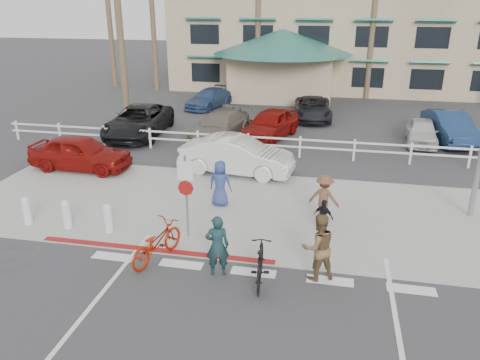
% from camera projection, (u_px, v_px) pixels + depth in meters
% --- Properties ---
extents(ground, '(140.00, 140.00, 0.00)m').
position_uv_depth(ground, '(249.00, 285.00, 11.85)').
color(ground, '#333335').
extents(bike_path, '(12.00, 16.00, 0.01)m').
position_uv_depth(bike_path, '(232.00, 338.00, 10.02)').
color(bike_path, '#333335').
rests_on(bike_path, ground).
extents(sidewalk_plaza, '(22.00, 7.00, 0.01)m').
position_uv_depth(sidewalk_plaza, '(273.00, 211.00, 15.95)').
color(sidewalk_plaza, gray).
rests_on(sidewalk_plaza, ground).
extents(cross_street, '(40.00, 5.00, 0.01)m').
position_uv_depth(cross_street, '(286.00, 172.00, 19.61)').
color(cross_street, '#333335').
rests_on(cross_street, ground).
extents(parking_lot, '(50.00, 16.00, 0.01)m').
position_uv_depth(parking_lot, '(303.00, 118.00, 28.28)').
color(parking_lot, '#333335').
rests_on(parking_lot, ground).
extents(curb_red, '(7.00, 0.25, 0.02)m').
position_uv_depth(curb_red, '(155.00, 250.00, 13.50)').
color(curb_red, maroon).
rests_on(curb_red, ground).
extents(rail_fence, '(29.40, 0.16, 1.00)m').
position_uv_depth(rail_fence, '(302.00, 147.00, 21.16)').
color(rail_fence, silver).
rests_on(rail_fence, ground).
extents(building, '(28.00, 16.00, 11.30)m').
position_uv_depth(building, '(344.00, 13.00, 37.73)').
color(building, tan).
rests_on(building, ground).
extents(sign_post, '(0.50, 0.10, 2.90)m').
position_uv_depth(sign_post, '(186.00, 193.00, 13.76)').
color(sign_post, gray).
rests_on(sign_post, ground).
extents(bollard_0, '(0.26, 0.26, 0.95)m').
position_uv_depth(bollard_0, '(108.00, 218.00, 14.39)').
color(bollard_0, silver).
rests_on(bollard_0, ground).
extents(bollard_1, '(0.26, 0.26, 0.95)m').
position_uv_depth(bollard_1, '(67.00, 214.00, 14.65)').
color(bollard_1, silver).
rests_on(bollard_1, ground).
extents(bollard_2, '(0.26, 0.26, 0.95)m').
position_uv_depth(bollard_2, '(27.00, 210.00, 14.91)').
color(bollard_2, silver).
rests_on(bollard_2, ground).
extents(palm_1, '(4.00, 4.00, 13.00)m').
position_uv_depth(palm_1, '(152.00, 2.00, 34.55)').
color(palm_1, '#193916').
rests_on(palm_1, ground).
extents(palm_5, '(4.00, 4.00, 13.00)m').
position_uv_depth(palm_5, '(375.00, 3.00, 31.57)').
color(palm_5, '#193916').
rests_on(palm_5, ground).
extents(palm_10, '(4.00, 4.00, 12.00)m').
position_uv_depth(palm_10, '(118.00, 14.00, 25.22)').
color(palm_10, '#193916').
rests_on(palm_10, ground).
extents(bike_red, '(1.32, 2.16, 1.07)m').
position_uv_depth(bike_red, '(157.00, 242.00, 12.84)').
color(bike_red, '#9F1A04').
rests_on(bike_red, ground).
extents(rider_red, '(0.70, 0.56, 1.69)m').
position_uv_depth(rider_red, '(217.00, 246.00, 12.03)').
color(rider_red, '#163033').
rests_on(rider_red, ground).
extents(bike_black, '(0.68, 1.84, 1.08)m').
position_uv_depth(bike_black, '(260.00, 264.00, 11.79)').
color(bike_black, black).
rests_on(bike_black, ground).
extents(rider_black, '(1.09, 0.99, 1.82)m').
position_uv_depth(rider_black, '(318.00, 247.00, 11.84)').
color(rider_black, brown).
rests_on(rider_black, ground).
extents(pedestrian_a, '(1.13, 0.82, 1.57)m').
position_uv_depth(pedestrian_a, '(324.00, 198.00, 15.08)').
color(pedestrian_a, brown).
rests_on(pedestrian_a, ground).
extents(pedestrian_child, '(0.70, 0.53, 1.10)m').
position_uv_depth(pedestrian_child, '(323.00, 216.00, 14.33)').
color(pedestrian_child, black).
rests_on(pedestrian_child, ground).
extents(pedestrian_b, '(0.84, 0.59, 1.63)m').
position_uv_depth(pedestrian_b, '(220.00, 183.00, 16.17)').
color(pedestrian_b, navy).
rests_on(pedestrian_b, ground).
extents(car_white_sedan, '(4.81, 2.16, 1.53)m').
position_uv_depth(car_white_sedan, '(237.00, 155.00, 19.19)').
color(car_white_sedan, silver).
rests_on(car_white_sedan, ground).
extents(car_red_compact, '(4.36, 1.88, 1.46)m').
position_uv_depth(car_red_compact, '(80.00, 153.00, 19.66)').
color(car_red_compact, maroon).
rests_on(car_red_compact, ground).
extents(lot_car_0, '(2.92, 5.72, 1.55)m').
position_uv_depth(lot_car_0, '(139.00, 121.00, 24.55)').
color(lot_car_0, black).
rests_on(lot_car_0, ground).
extents(lot_car_1, '(2.85, 5.01, 1.37)m').
position_uv_depth(lot_car_1, '(220.00, 126.00, 23.90)').
color(lot_car_1, '#686152').
rests_on(lot_car_1, ground).
extents(lot_car_2, '(2.99, 4.81, 1.53)m').
position_uv_depth(lot_car_2, '(270.00, 124.00, 23.98)').
color(lot_car_2, maroon).
rests_on(lot_car_2, ground).
extents(lot_car_3, '(2.27, 4.78, 1.51)m').
position_uv_depth(lot_car_3, '(450.00, 127.00, 23.45)').
color(lot_car_3, navy).
rests_on(lot_car_3, ground).
extents(lot_car_4, '(2.85, 4.52, 1.22)m').
position_uv_depth(lot_car_4, '(209.00, 98.00, 30.92)').
color(lot_car_4, navy).
rests_on(lot_car_4, ground).
extents(lot_car_5, '(2.49, 4.78, 1.29)m').
position_uv_depth(lot_car_5, '(313.00, 108.00, 27.96)').
color(lot_car_5, black).
rests_on(lot_car_5, ground).
extents(lot_car_6, '(1.78, 3.71, 1.22)m').
position_uv_depth(lot_car_6, '(422.00, 132.00, 23.19)').
color(lot_car_6, silver).
rests_on(lot_car_6, ground).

